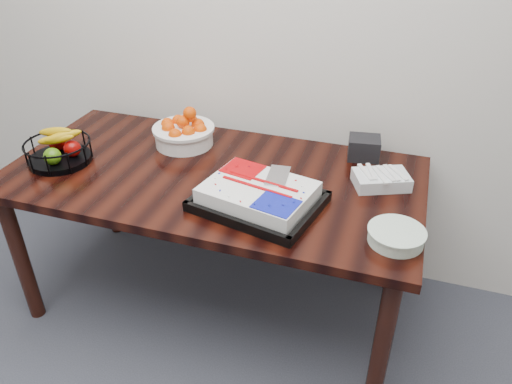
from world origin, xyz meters
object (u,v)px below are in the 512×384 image
(tangerine_bowl, at_px, (183,129))
(cake_tray, at_px, (258,196))
(plate_stack, at_px, (396,236))
(table, at_px, (213,190))
(napkin_box, at_px, (364,148))
(fruit_basket, at_px, (58,149))

(tangerine_bowl, bearing_deg, cake_tray, -38.19)
(plate_stack, bearing_deg, table, 162.86)
(plate_stack, height_order, napkin_box, napkin_box)
(tangerine_bowl, relative_size, fruit_basket, 1.01)
(table, height_order, tangerine_bowl, tangerine_bowl)
(fruit_basket, relative_size, napkin_box, 2.08)
(plate_stack, distance_m, napkin_box, 0.63)
(fruit_basket, xyz_separation_m, napkin_box, (1.29, 0.47, -0.01))
(table, xyz_separation_m, napkin_box, (0.60, 0.35, 0.14))
(plate_stack, bearing_deg, cake_tray, 172.50)
(tangerine_bowl, xyz_separation_m, fruit_basket, (-0.46, -0.34, -0.02))
(plate_stack, xyz_separation_m, napkin_box, (-0.20, 0.60, 0.02))
(table, relative_size, fruit_basket, 6.21)
(tangerine_bowl, distance_m, plate_stack, 1.13)
(table, height_order, fruit_basket, fruit_basket)
(cake_tray, bearing_deg, plate_stack, -7.50)
(table, height_order, plate_stack, plate_stack)
(table, bearing_deg, plate_stack, -17.14)
(table, xyz_separation_m, cake_tray, (0.27, -0.18, 0.13))
(napkin_box, bearing_deg, cake_tray, -122.33)
(tangerine_bowl, height_order, fruit_basket, tangerine_bowl)
(tangerine_bowl, distance_m, napkin_box, 0.85)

